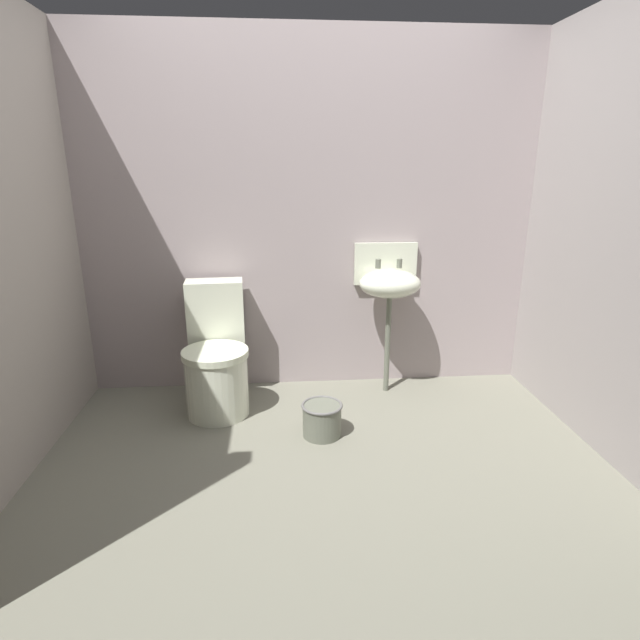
# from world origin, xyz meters

# --- Properties ---
(ground_plane) EXTENTS (3.36, 2.48, 0.08)m
(ground_plane) POSITION_xyz_m (0.00, 0.00, -0.04)
(ground_plane) COLOR slate
(wall_back) EXTENTS (3.36, 0.10, 2.29)m
(wall_back) POSITION_xyz_m (0.00, 1.09, 1.15)
(wall_back) COLOR #9D8F8F
(wall_back) RESTS_ON ground
(wall_right) EXTENTS (0.10, 2.28, 2.29)m
(wall_right) POSITION_xyz_m (1.53, 0.10, 1.15)
(wall_right) COLOR #9F9694
(wall_right) RESTS_ON ground
(toilet_near_wall) EXTENTS (0.43, 0.61, 0.78)m
(toilet_near_wall) POSITION_xyz_m (-0.61, 0.69, 0.32)
(toilet_near_wall) COLOR silver
(toilet_near_wall) RESTS_ON ground
(sink) EXTENTS (0.42, 0.35, 0.99)m
(sink) POSITION_xyz_m (0.50, 0.88, 0.75)
(sink) COLOR #636658
(sink) RESTS_ON ground
(bucket) EXTENTS (0.24, 0.24, 0.19)m
(bucket) POSITION_xyz_m (0.01, 0.29, 0.10)
(bucket) COLOR #636658
(bucket) RESTS_ON ground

